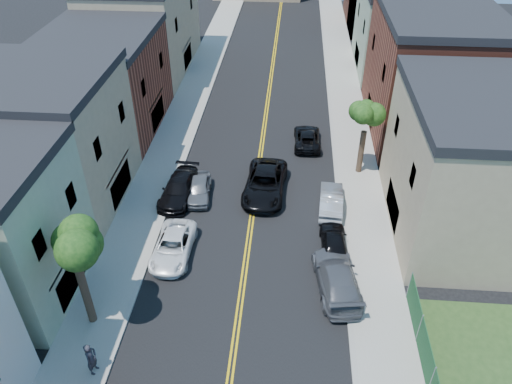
% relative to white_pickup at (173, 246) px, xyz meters
% --- Properties ---
extents(sidewalk_left, '(3.20, 100.00, 0.15)m').
position_rel_white_pickup_xyz_m(sidewalk_left, '(-3.28, 20.42, -0.62)').
color(sidewalk_left, gray).
rests_on(sidewalk_left, ground).
extents(sidewalk_right, '(3.20, 100.00, 0.15)m').
position_rel_white_pickup_xyz_m(sidewalk_right, '(12.52, 20.42, -0.62)').
color(sidewalk_right, gray).
rests_on(sidewalk_right, ground).
extents(curb_left, '(0.30, 100.00, 0.15)m').
position_rel_white_pickup_xyz_m(curb_left, '(-1.53, 20.42, -0.62)').
color(curb_left, gray).
rests_on(curb_left, ground).
extents(curb_right, '(0.30, 100.00, 0.15)m').
position_rel_white_pickup_xyz_m(curb_right, '(10.77, 20.42, -0.62)').
color(curb_right, gray).
rests_on(curb_right, ground).
extents(bldg_left_tan_near, '(9.00, 10.00, 9.00)m').
position_rel_white_pickup_xyz_m(bldg_left_tan_near, '(-9.38, 5.42, 3.81)').
color(bldg_left_tan_near, '#998466').
rests_on(bldg_left_tan_near, ground).
extents(bldg_left_brick, '(9.00, 12.00, 8.00)m').
position_rel_white_pickup_xyz_m(bldg_left_brick, '(-9.38, 16.42, 3.31)').
color(bldg_left_brick, brown).
rests_on(bldg_left_brick, ground).
extents(bldg_left_tan_far, '(9.00, 16.00, 9.50)m').
position_rel_white_pickup_xyz_m(bldg_left_tan_far, '(-9.38, 30.42, 4.06)').
color(bldg_left_tan_far, '#998466').
rests_on(bldg_left_tan_far, ground).
extents(bldg_right_tan, '(9.00, 12.00, 9.00)m').
position_rel_white_pickup_xyz_m(bldg_right_tan, '(18.62, 4.42, 3.81)').
color(bldg_right_tan, '#998466').
rests_on(bldg_right_tan, ground).
extents(bldg_right_brick, '(9.00, 14.00, 10.00)m').
position_rel_white_pickup_xyz_m(bldg_right_brick, '(18.62, 18.42, 4.31)').
color(bldg_right_brick, brown).
rests_on(bldg_right_brick, ground).
extents(bldg_right_palegrn, '(9.00, 12.00, 8.50)m').
position_rel_white_pickup_xyz_m(bldg_right_palegrn, '(18.62, 32.42, 3.56)').
color(bldg_right_palegrn, gray).
rests_on(bldg_right_palegrn, ground).
extents(tree_left_mid, '(5.20, 5.20, 9.29)m').
position_rel_white_pickup_xyz_m(tree_left_mid, '(-3.26, -5.57, 5.89)').
color(tree_left_mid, '#332519').
rests_on(tree_left_mid, sidewalk_left).
extents(tree_right_far, '(4.40, 4.40, 8.03)m').
position_rel_white_pickup_xyz_m(tree_right_far, '(12.54, 10.43, 5.07)').
color(tree_right_far, '#332519').
rests_on(tree_right_far, sidewalk_right).
extents(white_pickup, '(2.36, 5.01, 1.38)m').
position_rel_white_pickup_xyz_m(white_pickup, '(0.00, 0.00, 0.00)').
color(white_pickup, white).
rests_on(white_pickup, ground).
extents(grey_car_left, '(1.95, 4.17, 1.38)m').
position_rel_white_pickup_xyz_m(grey_car_left, '(0.58, 6.26, -0.00)').
color(grey_car_left, slate).
rests_on(grey_car_left, ground).
extents(black_car_left, '(2.57, 5.43, 1.53)m').
position_rel_white_pickup_xyz_m(black_car_left, '(-0.88, 6.08, 0.07)').
color(black_car_left, black).
rests_on(black_car_left, ground).
extents(grey_car_right, '(3.08, 5.96, 1.65)m').
position_rel_white_pickup_xyz_m(grey_car_right, '(10.12, -2.04, 0.13)').
color(grey_car_right, '#53555B').
rests_on(grey_car_right, ground).
extents(black_car_right, '(1.75, 4.18, 1.41)m').
position_rel_white_pickup_xyz_m(black_car_right, '(10.12, 1.21, 0.01)').
color(black_car_right, black).
rests_on(black_car_right, ground).
extents(silver_car_right, '(1.85, 4.62, 1.49)m').
position_rel_white_pickup_xyz_m(silver_car_right, '(10.12, 5.54, 0.05)').
color(silver_car_right, '#B0B2B9').
rests_on(silver_car_right, ground).
extents(dark_car_right_far, '(2.28, 4.75, 1.31)m').
position_rel_white_pickup_xyz_m(dark_car_right_far, '(8.48, 14.47, -0.04)').
color(dark_car_right_far, black).
rests_on(dark_car_right_far, ground).
extents(black_suv_lane, '(3.26, 6.41, 1.74)m').
position_rel_white_pickup_xyz_m(black_suv_lane, '(5.33, 7.08, 0.18)').
color(black_suv_lane, black).
rests_on(black_suv_lane, ground).
extents(pedestrian_left, '(0.57, 0.78, 1.96)m').
position_rel_white_pickup_xyz_m(pedestrian_left, '(-2.08, -8.69, 0.44)').
color(pedestrian_left, '#282830').
rests_on(pedestrian_left, sidewalk_left).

